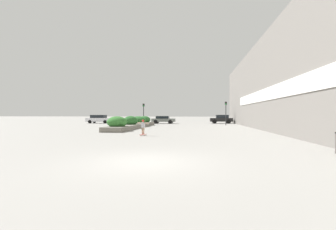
{
  "coord_description": "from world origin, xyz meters",
  "views": [
    {
      "loc": [
        1.83,
        -7.76,
        1.68
      ],
      "look_at": [
        -1.36,
        16.63,
        1.59
      ],
      "focal_mm": 24.0,
      "sensor_mm": 36.0,
      "label": 1
    }
  ],
  "objects": [
    {
      "name": "car_leftmost",
      "position": [
        -16.33,
        32.07,
        0.8
      ],
      "size": [
        4.71,
        2.01,
        1.55
      ],
      "rotation": [
        0.0,
        0.0,
        -1.57
      ],
      "color": "silver",
      "rests_on": "ground_plane"
    },
    {
      "name": "skateboard",
      "position": [
        -2.39,
        9.42,
        0.07
      ],
      "size": [
        0.47,
        0.75,
        0.1
      ],
      "rotation": [
        0.0,
        0.0,
        -0.4
      ],
      "color": "maroon",
      "rests_on": "ground_plane"
    },
    {
      "name": "traffic_light_right",
      "position": [
        6.14,
        27.11,
        2.43
      ],
      "size": [
        0.28,
        0.3,
        3.58
      ],
      "color": "black",
      "rests_on": "ground_plane"
    },
    {
      "name": "car_rightmost",
      "position": [
        -4.24,
        32.14,
        0.73
      ],
      "size": [
        4.15,
        1.91,
        1.35
      ],
      "rotation": [
        0.0,
        0.0,
        -1.57
      ],
      "color": "slate",
      "rests_on": "ground_plane"
    },
    {
      "name": "ground_plane",
      "position": [
        0.0,
        0.0,
        0.0
      ],
      "size": [
        300.0,
        300.0,
        0.0
      ],
      "primitive_type": "plane",
      "color": "gray"
    },
    {
      "name": "building_wall_right",
      "position": [
        8.77,
        16.33,
        4.88
      ],
      "size": [
        0.67,
        47.44,
        9.79
      ],
      "color": "gray",
      "rests_on": "ground_plane"
    },
    {
      "name": "car_center_left",
      "position": [
        17.55,
        32.88,
        0.85
      ],
      "size": [
        3.8,
        2.03,
        1.65
      ],
      "rotation": [
        0.0,
        0.0,
        1.57
      ],
      "color": "navy",
      "rests_on": "ground_plane"
    },
    {
      "name": "skateboarder",
      "position": [
        -2.39,
        9.42,
        0.8
      ],
      "size": [
        1.02,
        0.49,
        1.15
      ],
      "rotation": [
        0.0,
        0.0,
        -0.4
      ],
      "color": "tan",
      "rests_on": "skateboard"
    },
    {
      "name": "traffic_light_left",
      "position": [
        -6.65,
        27.09,
        2.3
      ],
      "size": [
        0.28,
        0.3,
        3.37
      ],
      "color": "black",
      "rests_on": "ground_plane"
    },
    {
      "name": "car_center_right",
      "position": [
        6.2,
        34.0,
        0.82
      ],
      "size": [
        4.0,
        1.9,
        1.56
      ],
      "rotation": [
        0.0,
        0.0,
        1.57
      ],
      "color": "black",
      "rests_on": "ground_plane"
    },
    {
      "name": "planter_box",
      "position": [
        -6.06,
        19.62,
        0.56
      ],
      "size": [
        2.25,
        15.72,
        1.47
      ],
      "color": "slate",
      "rests_on": "ground_plane"
    }
  ]
}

